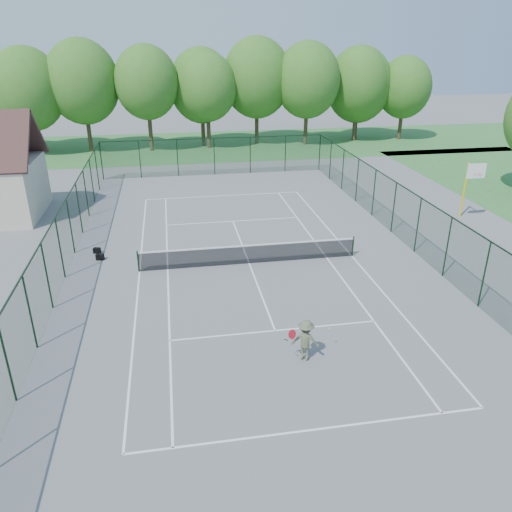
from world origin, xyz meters
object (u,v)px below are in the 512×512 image
object	(u,v)px
basketball_goal	(471,179)
sports_bag_a	(97,250)
tennis_player	(306,340)
tennis_net	(249,253)

from	to	relation	value
basketball_goal	sports_bag_a	bearing A→B (deg)	-175.98
sports_bag_a	tennis_player	bearing A→B (deg)	-37.88
sports_bag_a	tennis_player	xyz separation A→B (m)	(8.47, -11.13, 0.64)
tennis_net	basketball_goal	xyz separation A→B (m)	(14.48, 4.29, 1.99)
sports_bag_a	basketball_goal	bearing A→B (deg)	18.87
tennis_player	basketball_goal	bearing A→B (deg)	42.58
tennis_player	tennis_net	bearing A→B (deg)	94.53
tennis_net	sports_bag_a	world-z (taller)	tennis_net
basketball_goal	tennis_player	size ratio (longest dim) A/B	1.93
tennis_net	basketball_goal	distance (m)	15.23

